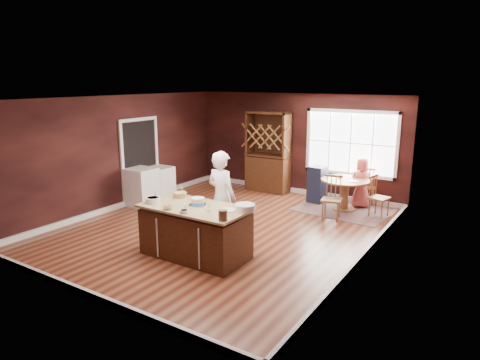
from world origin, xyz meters
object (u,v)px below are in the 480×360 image
at_px(chair_north, 367,185).
at_px(toddler, 322,171).
at_px(baker, 222,198).
at_px(chair_east, 380,196).
at_px(chair_south, 332,198).
at_px(hutch, 268,152).
at_px(kitchen_island, 195,232).
at_px(washer, 142,187).
at_px(seated_woman, 361,183).
at_px(high_chair, 317,184).
at_px(layer_cake, 198,202).
at_px(dryer, 160,183).
at_px(dining_table, 345,188).

distance_m(chair_north, toddler, 1.19).
relative_size(baker, chair_east, 1.86).
xyz_separation_m(chair_east, chair_south, (-0.83, -0.80, 0.02)).
bearing_deg(hutch, chair_north, 5.23).
height_order(toddler, hutch, hutch).
distance_m(kitchen_island, baker, 0.90).
relative_size(kitchen_island, chair_north, 2.00).
relative_size(toddler, washer, 0.28).
distance_m(kitchen_island, seated_woman, 4.78).
height_order(seated_woman, high_chair, seated_woman).
height_order(high_chair, toddler, high_chair).
bearing_deg(seated_woman, chair_south, 51.75).
bearing_deg(toddler, washer, -142.97).
bearing_deg(layer_cake, chair_north, 72.05).
height_order(layer_cake, chair_south, layer_cake).
bearing_deg(chair_east, hutch, 90.79).
relative_size(chair_north, washer, 1.02).
distance_m(baker, dryer, 3.49).
distance_m(chair_north, dryer, 5.28).
relative_size(baker, toddler, 6.87).
relative_size(chair_north, seated_woman, 0.78).
xyz_separation_m(chair_south, washer, (-4.34, -1.49, -0.03)).
distance_m(dining_table, chair_north, 0.88).
distance_m(seated_woman, dryer, 5.08).
height_order(kitchen_island, toddler, toddler).
relative_size(baker, chair_south, 1.78).
height_order(layer_cake, hutch, hutch).
bearing_deg(chair_north, kitchen_island, 61.96).
bearing_deg(toddler, baker, -97.96).
bearing_deg(high_chair, seated_woman, 17.61).
distance_m(chair_north, high_chair, 1.24).
xyz_separation_m(chair_south, hutch, (-2.42, 1.45, 0.60)).
bearing_deg(dryer, hutch, 50.15).
bearing_deg(high_chair, kitchen_island, -88.54).
bearing_deg(chair_north, toddler, 14.47).
bearing_deg(dining_table, chair_east, -4.57).
xyz_separation_m(chair_east, high_chair, (-1.64, 0.31, 0.01)).
distance_m(high_chair, dryer, 4.05).
relative_size(chair_south, dryer, 1.16).
xyz_separation_m(chair_east, hutch, (-3.26, 0.65, 0.63)).
xyz_separation_m(dining_table, hutch, (-2.42, 0.58, 0.57)).
bearing_deg(chair_east, baker, 159.14).
relative_size(kitchen_island, dining_table, 1.67).
xyz_separation_m(chair_east, chair_north, (-0.55, 0.90, 0.00)).
relative_size(dining_table, hutch, 0.52).
height_order(chair_north, toddler, chair_north).
bearing_deg(washer, high_chair, 36.37).
bearing_deg(baker, toddler, -89.44).
xyz_separation_m(kitchen_island, toddler, (0.53, 4.44, 0.37)).
relative_size(kitchen_island, seated_woman, 1.56).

